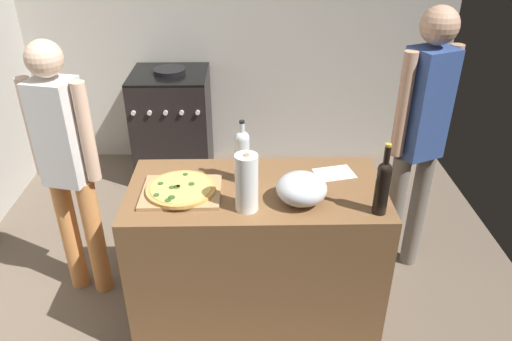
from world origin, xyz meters
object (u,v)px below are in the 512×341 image
object	(u,v)px
mixing_bowl	(301,189)
paper_towel_roll	(247,183)
wine_bottle_amber	(242,154)
wine_bottle_clear	(383,185)
pizza	(181,189)
person_in_stripes	(66,161)
person_in_red	(420,132)
stove	(173,125)

from	to	relation	value
mixing_bowl	paper_towel_roll	world-z (taller)	paper_towel_roll
wine_bottle_amber	wine_bottle_clear	size ratio (longest dim) A/B	0.95
pizza	wine_bottle_amber	bearing A→B (deg)	22.20
pizza	wine_bottle_clear	distance (m)	1.00
mixing_bowl	wine_bottle_amber	xyz separation A→B (m)	(-0.29, 0.22, 0.08)
wine_bottle_clear	person_in_stripes	world-z (taller)	person_in_stripes
pizza	mixing_bowl	size ratio (longest dim) A/B	1.41
wine_bottle_amber	wine_bottle_clear	world-z (taller)	wine_bottle_clear
wine_bottle_clear	pizza	bearing A→B (deg)	169.25
person_in_stripes	paper_towel_roll	bearing A→B (deg)	-23.59
pizza	person_in_red	distance (m)	1.44
mixing_bowl	person_in_red	size ratio (longest dim) A/B	0.15
mixing_bowl	wine_bottle_clear	distance (m)	0.39
paper_towel_roll	mixing_bowl	bearing A→B (deg)	11.18
stove	paper_towel_roll	bearing A→B (deg)	-71.61
paper_towel_roll	person_in_stripes	xyz separation A→B (m)	(-1.01, 0.44, -0.11)
pizza	stove	size ratio (longest dim) A/B	0.36
wine_bottle_amber	pizza	bearing A→B (deg)	-157.80
mixing_bowl	wine_bottle_amber	distance (m)	0.37
mixing_bowl	stove	world-z (taller)	mixing_bowl
wine_bottle_amber	mixing_bowl	bearing A→B (deg)	-36.83
pizza	paper_towel_roll	size ratio (longest dim) A/B	1.19
pizza	wine_bottle_amber	xyz separation A→B (m)	(0.31, 0.13, 0.13)
stove	person_in_red	world-z (taller)	person_in_red
wine_bottle_amber	wine_bottle_clear	xyz separation A→B (m)	(0.66, -0.31, -0.00)
pizza	wine_bottle_amber	distance (m)	0.36
mixing_bowl	wine_bottle_clear	xyz separation A→B (m)	(0.37, -0.10, 0.08)
person_in_red	mixing_bowl	bearing A→B (deg)	-143.69
pizza	wine_bottle_clear	bearing A→B (deg)	-10.75
paper_towel_roll	person_in_stripes	bearing A→B (deg)	156.41
wine_bottle_amber	person_in_red	bearing A→B (deg)	17.87
mixing_bowl	person_in_red	bearing A→B (deg)	36.31
person_in_stripes	stove	bearing A→B (deg)	76.00
mixing_bowl	person_in_red	distance (m)	0.93
wine_bottle_amber	person_in_stripes	xyz separation A→B (m)	(-0.99, 0.17, -0.12)
mixing_bowl	stove	bearing A→B (deg)	115.92
wine_bottle_clear	stove	world-z (taller)	wine_bottle_clear
pizza	stove	xyz separation A→B (m)	(-0.30, 1.78, -0.44)
paper_towel_roll	wine_bottle_amber	world-z (taller)	wine_bottle_amber
stove	person_in_red	size ratio (longest dim) A/B	0.57
wine_bottle_amber	person_in_red	size ratio (longest dim) A/B	0.20
wine_bottle_clear	person_in_stripes	bearing A→B (deg)	163.64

